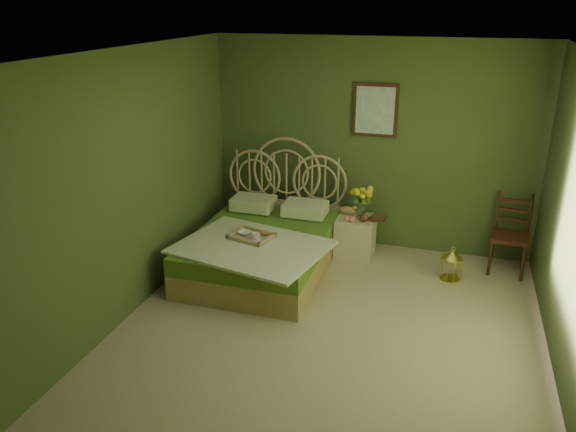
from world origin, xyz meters
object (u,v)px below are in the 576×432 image
(bed, at_px, (263,245))
(nightstand, at_px, (356,229))
(chair, at_px, (510,228))
(birdcage, at_px, (451,265))

(bed, relative_size, nightstand, 2.36)
(chair, bearing_deg, nightstand, -169.82)
(bed, distance_m, chair, 2.88)
(birdcage, bearing_deg, bed, -170.18)
(bed, relative_size, birdcage, 6.13)
(chair, bearing_deg, bed, -157.46)
(nightstand, distance_m, chair, 1.79)
(bed, xyz_separation_m, nightstand, (0.98, 0.69, 0.04))
(nightstand, relative_size, chair, 1.00)
(bed, distance_m, birdcage, 2.17)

